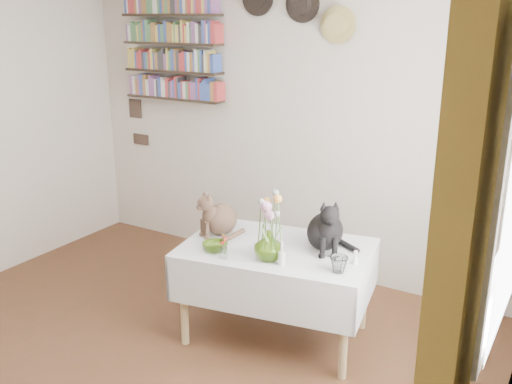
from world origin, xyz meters
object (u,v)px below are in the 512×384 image
Objects in this scene: flower_vase at (269,245)px; black_cat at (325,222)px; dining_table at (277,269)px; tabby_cat at (221,211)px; bookshelf_unit at (172,48)px.

black_cat is at bearing 57.37° from flower_vase.
black_cat reaches higher than flower_vase.
flower_vase is at bearing -74.66° from dining_table.
tabby_cat is (-0.45, 0.01, 0.33)m from dining_table.
dining_table is 3.66× the size of black_cat.
flower_vase is 2.34m from bookshelf_unit.
bookshelf_unit is (-1.19, 1.00, 1.02)m from tabby_cat.
tabby_cat is 0.89× the size of black_cat.
black_cat is (0.28, 0.14, 0.35)m from dining_table.
flower_vase is (0.06, -0.20, 0.26)m from dining_table.
black_cat is (0.73, 0.13, 0.02)m from tabby_cat.
dining_table is 6.98× the size of flower_vase.
flower_vase is 0.19× the size of bookshelf_unit.
black_cat reaches higher than tabby_cat.
bookshelf_unit reaches higher than flower_vase.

